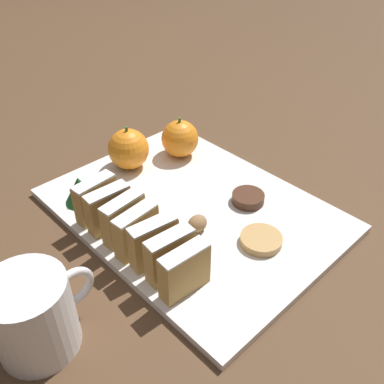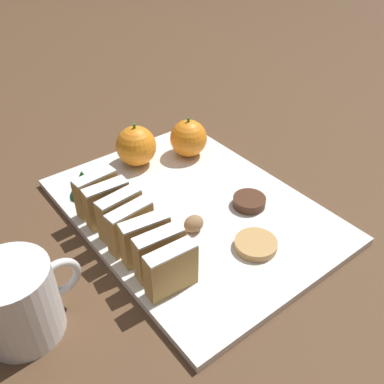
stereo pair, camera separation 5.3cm
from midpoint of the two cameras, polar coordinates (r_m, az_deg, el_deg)
ground_plane at (r=0.69m, az=2.20°, el=-2.84°), size 6.00×6.00×0.00m
serving_platter at (r=0.69m, az=2.21°, el=-2.46°), size 0.33×0.44×0.01m
stollen_slice_front at (r=0.54m, az=0.06°, el=-10.45°), size 0.07×0.03×0.07m
stollen_slice_second at (r=0.56m, az=-1.61°, el=-8.22°), size 0.07×0.03×0.07m
stollen_slice_third at (r=0.58m, az=-3.59°, el=-6.38°), size 0.07×0.03×0.07m
stollen_slice_fourth at (r=0.60m, az=-5.68°, el=-4.78°), size 0.07×0.03×0.07m
stollen_slice_fifth at (r=0.62m, az=-7.15°, el=-3.05°), size 0.07×0.03×0.07m
stollen_slice_sixth at (r=0.64m, az=-8.90°, el=-1.62°), size 0.07×0.03×0.07m
stollen_slice_back at (r=0.67m, az=-10.38°, el=-0.22°), size 0.07×0.03×0.07m
orange_near at (r=0.77m, az=-5.48°, el=6.09°), size 0.07×0.07×0.08m
orange_far at (r=0.80m, az=1.46°, el=7.13°), size 0.07×0.07×0.08m
walnut at (r=0.63m, az=2.63°, el=-4.32°), size 0.03×0.03×0.03m
chocolate_cookie at (r=0.69m, az=9.83°, el=-1.33°), size 0.05×0.05×0.01m
gingerbread_cookie at (r=0.62m, az=10.96°, el=-6.97°), size 0.06×0.06×0.01m
evergreen_sprig at (r=0.71m, az=-12.21°, el=1.10°), size 0.05×0.05×0.05m
coffee_mug at (r=0.53m, az=-19.45°, el=-13.70°), size 0.13×0.09×0.10m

